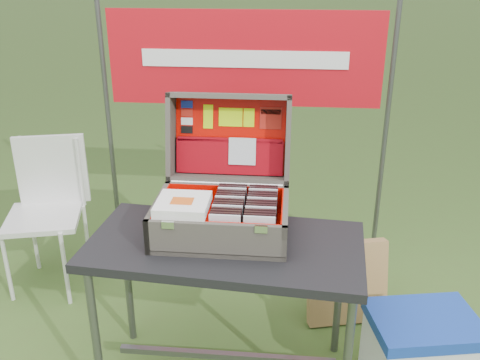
# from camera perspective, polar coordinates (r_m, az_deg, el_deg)

# --- Properties ---
(table) EXTENTS (1.21, 0.68, 0.73)m
(table) POSITION_cam_1_polar(r_m,az_deg,el_deg) (2.48, -1.51, -13.96)
(table) COLOR black
(table) RESTS_ON ground
(table_top) EXTENTS (1.21, 0.68, 0.04)m
(table_top) POSITION_cam_1_polar(r_m,az_deg,el_deg) (2.29, -1.60, -7.06)
(table_top) COLOR black
(table_top) RESTS_ON ground
(table_leg_fl) EXTENTS (0.04, 0.04, 0.69)m
(table_leg_fl) POSITION_cam_1_polar(r_m,az_deg,el_deg) (2.43, -15.07, -16.43)
(table_leg_fl) COLOR #59595B
(table_leg_fl) RESTS_ON ground
(table_leg_fr) EXTENTS (0.04, 0.04, 0.69)m
(table_leg_fr) POSITION_cam_1_polar(r_m,az_deg,el_deg) (2.32, 11.38, -18.26)
(table_leg_fr) COLOR #59595B
(table_leg_fr) RESTS_ON ground
(table_leg_bl) EXTENTS (0.04, 0.04, 0.69)m
(table_leg_bl) POSITION_cam_1_polar(r_m,az_deg,el_deg) (2.78, -11.85, -10.54)
(table_leg_bl) COLOR #59595B
(table_leg_bl) RESTS_ON ground
(table_leg_br) EXTENTS (0.04, 0.04, 0.69)m
(table_leg_br) POSITION_cam_1_polar(r_m,az_deg,el_deg) (2.68, 10.50, -11.78)
(table_leg_br) COLOR #59595B
(table_leg_br) RESTS_ON ground
(table_brace) EXTENTS (1.02, 0.03, 0.03)m
(table_brace) POSITION_cam_1_polar(r_m,az_deg,el_deg) (2.64, -1.46, -18.21)
(table_brace) COLOR #59595B
(table_brace) RESTS_ON ground
(suitcase) EXTENTS (0.57, 0.57, 0.54)m
(suitcase) POSITION_cam_1_polar(r_m,az_deg,el_deg) (2.28, -1.90, 0.84)
(suitcase) COLOR #4E493E
(suitcase) RESTS_ON table
(suitcase_base_bottom) EXTENTS (0.57, 0.41, 0.02)m
(suitcase_base_bottom) POSITION_cam_1_polar(r_m,az_deg,el_deg) (2.34, -2.00, -5.57)
(suitcase_base_bottom) COLOR #4E493E
(suitcase_base_bottom) RESTS_ON table_top
(suitcase_base_wall_front) EXTENTS (0.57, 0.02, 0.15)m
(suitcase_base_wall_front) POSITION_cam_1_polar(r_m,az_deg,el_deg) (2.14, -2.69, -6.47)
(suitcase_base_wall_front) COLOR #4E493E
(suitcase_base_wall_front) RESTS_ON table_top
(suitcase_base_wall_back) EXTENTS (0.57, 0.02, 0.15)m
(suitcase_base_wall_back) POSITION_cam_1_polar(r_m,az_deg,el_deg) (2.48, -1.45, -2.12)
(suitcase_base_wall_back) COLOR #4E493E
(suitcase_base_wall_back) RESTS_ON table_top
(suitcase_base_wall_left) EXTENTS (0.02, 0.41, 0.15)m
(suitcase_base_wall_left) POSITION_cam_1_polar(r_m,az_deg,el_deg) (2.36, -8.69, -3.80)
(suitcase_base_wall_left) COLOR #4E493E
(suitcase_base_wall_left) RESTS_ON table_top
(suitcase_base_wall_right) EXTENTS (0.02, 0.41, 0.15)m
(suitcase_base_wall_right) POSITION_cam_1_polar(r_m,az_deg,el_deg) (2.29, 4.83, -4.43)
(suitcase_base_wall_right) COLOR #4E493E
(suitcase_base_wall_right) RESTS_ON table_top
(suitcase_liner_floor) EXTENTS (0.53, 0.36, 0.01)m
(suitcase_liner_floor) POSITION_cam_1_polar(r_m,az_deg,el_deg) (2.33, -2.01, -5.26)
(suitcase_liner_floor) COLOR #EF1300
(suitcase_liner_floor) RESTS_ON suitcase_base_bottom
(suitcase_latch_left) EXTENTS (0.05, 0.01, 0.03)m
(suitcase_latch_left) POSITION_cam_1_polar(r_m,az_deg,el_deg) (2.13, -7.70, -4.77)
(suitcase_latch_left) COLOR silver
(suitcase_latch_left) RESTS_ON suitcase_base_wall_front
(suitcase_latch_right) EXTENTS (0.05, 0.01, 0.03)m
(suitcase_latch_right) POSITION_cam_1_polar(r_m,az_deg,el_deg) (2.08, 2.27, -5.26)
(suitcase_latch_right) COLOR silver
(suitcase_latch_right) RESTS_ON suitcase_base_wall_front
(suitcase_hinge) EXTENTS (0.52, 0.02, 0.02)m
(suitcase_hinge) POSITION_cam_1_polar(r_m,az_deg,el_deg) (2.46, -1.44, -0.39)
(suitcase_hinge) COLOR silver
(suitcase_hinge) RESTS_ON suitcase_base_wall_back
(suitcase_lid_back) EXTENTS (0.57, 0.11, 0.40)m
(suitcase_lid_back) POSITION_cam_1_polar(r_m,az_deg,el_deg) (2.57, -0.99, 4.70)
(suitcase_lid_back) COLOR #4E493E
(suitcase_lid_back) RESTS_ON suitcase_base_wall_back
(suitcase_lid_rim_far) EXTENTS (0.57, 0.15, 0.05)m
(suitcase_lid_rim_far) POSITION_cam_1_polar(r_m,az_deg,el_deg) (2.49, -1.09, 8.97)
(suitcase_lid_rim_far) COLOR #4E493E
(suitcase_lid_rim_far) RESTS_ON suitcase_lid_back
(suitcase_lid_rim_near) EXTENTS (0.57, 0.15, 0.05)m
(suitcase_lid_rim_near) POSITION_cam_1_polar(r_m,az_deg,el_deg) (2.53, -1.23, 0.19)
(suitcase_lid_rim_near) COLOR #4E493E
(suitcase_lid_rim_near) RESTS_ON suitcase_lid_back
(suitcase_lid_rim_left) EXTENTS (0.02, 0.24, 0.43)m
(suitcase_lid_rim_left) POSITION_cam_1_polar(r_m,az_deg,el_deg) (2.55, -7.33, 4.69)
(suitcase_lid_rim_left) COLOR #4E493E
(suitcase_lid_rim_left) RESTS_ON suitcase_lid_back
(suitcase_lid_rim_right) EXTENTS (0.02, 0.24, 0.43)m
(suitcase_lid_rim_right) POSITION_cam_1_polar(r_m,az_deg,el_deg) (2.49, 5.17, 4.33)
(suitcase_lid_rim_right) COLOR #4E493E
(suitcase_lid_rim_right) RESTS_ON suitcase_lid_back
(suitcase_lid_liner) EXTENTS (0.52, 0.08, 0.35)m
(suitcase_lid_liner) POSITION_cam_1_polar(r_m,az_deg,el_deg) (2.55, -1.03, 4.66)
(suitcase_lid_liner) COLOR #EF1300
(suitcase_lid_liner) RESTS_ON suitcase_lid_back
(suitcase_liner_wall_front) EXTENTS (0.53, 0.01, 0.13)m
(suitcase_liner_wall_front) POSITION_cam_1_polar(r_m,az_deg,el_deg) (2.15, -2.65, -6.03)
(suitcase_liner_wall_front) COLOR #EF1300
(suitcase_liner_wall_front) RESTS_ON suitcase_base_bottom
(suitcase_liner_wall_back) EXTENTS (0.53, 0.01, 0.13)m
(suitcase_liner_wall_back) POSITION_cam_1_polar(r_m,az_deg,el_deg) (2.46, -1.49, -2.03)
(suitcase_liner_wall_back) COLOR #EF1300
(suitcase_liner_wall_back) RESTS_ON suitcase_base_bottom
(suitcase_liner_wall_left) EXTENTS (0.01, 0.36, 0.13)m
(suitcase_liner_wall_left) POSITION_cam_1_polar(r_m,az_deg,el_deg) (2.35, -8.36, -3.57)
(suitcase_liner_wall_left) COLOR #EF1300
(suitcase_liner_wall_left) RESTS_ON suitcase_base_bottom
(suitcase_liner_wall_right) EXTENTS (0.01, 0.36, 0.13)m
(suitcase_liner_wall_right) POSITION_cam_1_polar(r_m,az_deg,el_deg) (2.29, 4.48, -4.16)
(suitcase_liner_wall_right) COLOR #EF1300
(suitcase_liner_wall_right) RESTS_ON suitcase_base_bottom
(suitcase_lid_pocket) EXTENTS (0.51, 0.07, 0.17)m
(suitcase_lid_pocket) POSITION_cam_1_polar(r_m,az_deg,el_deg) (2.55, -1.11, 2.49)
(suitcase_lid_pocket) COLOR maroon
(suitcase_lid_pocket) RESTS_ON suitcase_lid_liner
(suitcase_pocket_edge) EXTENTS (0.50, 0.02, 0.02)m
(suitcase_pocket_edge) POSITION_cam_1_polar(r_m,az_deg,el_deg) (2.53, -1.10, 4.30)
(suitcase_pocket_edge) COLOR maroon
(suitcase_pocket_edge) RESTS_ON suitcase_lid_pocket
(suitcase_pocket_cd) EXTENTS (0.13, 0.04, 0.13)m
(suitcase_pocket_cd) POSITION_cam_1_polar(r_m,az_deg,el_deg) (2.52, 0.24, 3.08)
(suitcase_pocket_cd) COLOR silver
(suitcase_pocket_cd) RESTS_ON suitcase_lid_pocket
(lid_sticker_cc_a) EXTENTS (0.06, 0.01, 0.03)m
(lid_sticker_cc_a) POSITION_cam_1_polar(r_m,az_deg,el_deg) (2.57, -5.69, 8.03)
(lid_sticker_cc_a) COLOR #1933B2
(lid_sticker_cc_a) RESTS_ON suitcase_lid_liner
(lid_sticker_cc_b) EXTENTS (0.06, 0.01, 0.03)m
(lid_sticker_cc_b) POSITION_cam_1_polar(r_m,az_deg,el_deg) (2.57, -5.69, 7.14)
(lid_sticker_cc_b) COLOR #A91D12
(lid_sticker_cc_b) RESTS_ON suitcase_lid_liner
(lid_sticker_cc_c) EXTENTS (0.06, 0.01, 0.03)m
(lid_sticker_cc_c) POSITION_cam_1_polar(r_m,az_deg,el_deg) (2.57, -5.69, 6.25)
(lid_sticker_cc_c) COLOR white
(lid_sticker_cc_c) RESTS_ON suitcase_lid_liner
(lid_sticker_cc_d) EXTENTS (0.06, 0.01, 0.03)m
(lid_sticker_cc_d) POSITION_cam_1_polar(r_m,az_deg,el_deg) (2.58, -5.69, 5.37)
(lid_sticker_cc_d) COLOR black
(lid_sticker_cc_d) RESTS_ON suitcase_lid_liner
(lid_card_neon_tall) EXTENTS (0.05, 0.03, 0.11)m
(lid_card_neon_tall) POSITION_cam_1_polar(r_m,az_deg,el_deg) (2.55, -3.42, 6.77)
(lid_card_neon_tall) COLOR #BFF208
(lid_card_neon_tall) RESTS_ON suitcase_lid_liner
(lid_card_neon_main) EXTENTS (0.11, 0.02, 0.09)m
(lid_card_neon_main) POSITION_cam_1_polar(r_m,az_deg,el_deg) (2.54, -1.01, 6.71)
(lid_card_neon_main) COLOR #BFF208
(lid_card_neon_main) RESTS_ON suitcase_lid_liner
(lid_card_neon_small) EXTENTS (0.05, 0.02, 0.09)m
(lid_card_neon_small) POSITION_cam_1_polar(r_m,az_deg,el_deg) (2.53, 0.96, 6.66)
(lid_card_neon_small) COLOR #BFF208
(lid_card_neon_small) RESTS_ON suitcase_lid_liner
(lid_sticker_band) EXTENTS (0.10, 0.02, 0.10)m
(lid_sticker_band) POSITION_cam_1_polar(r_m,az_deg,el_deg) (2.53, 3.29, 6.59)
(lid_sticker_band) COLOR #A91D12
(lid_sticker_band) RESTS_ON suitcase_lid_liner
(lid_sticker_band_bar) EXTENTS (0.09, 0.01, 0.02)m
(lid_sticker_band_bar) POSITION_cam_1_polar(r_m,az_deg,el_deg) (2.52, 3.31, 7.27)
(lid_sticker_band_bar) COLOR black
(lid_sticker_band_bar) RESTS_ON suitcase_lid_liner
(cd_left_0) EXTENTS (0.13, 0.01, 0.15)m
(cd_left_0) POSITION_cam_1_polar(r_m,az_deg,el_deg) (2.16, -1.63, -5.49)
(cd_left_0) COLOR silver
(cd_left_0) RESTS_ON suitcase_liner_floor
(cd_left_1) EXTENTS (0.13, 0.01, 0.15)m
(cd_left_1) POSITION_cam_1_polar(r_m,az_deg,el_deg) (2.18, -1.55, -5.21)
(cd_left_1) COLOR black
(cd_left_1) RESTS_ON suitcase_liner_floor
(cd_left_2) EXTENTS (0.13, 0.01, 0.15)m
(cd_left_2) POSITION_cam_1_polar(r_m,az_deg,el_deg) (2.19, -1.48, -4.93)
(cd_left_2) COLOR black
(cd_left_2) RESTS_ON suitcase_liner_floor
(cd_left_3) EXTENTS (0.13, 0.01, 0.15)m
(cd_left_3) POSITION_cam_1_polar(r_m,az_deg,el_deg) (2.21, -1.41, -4.66)
(cd_left_3) COLOR black
(cd_left_3) RESTS_ON suitcase_liner_floor
(cd_left_4) EXTENTS (0.13, 0.01, 0.15)m
(cd_left_4) POSITION_cam_1_polar(r_m,az_deg,el_deg) (2.23, -1.34, -4.40)
(cd_left_4) COLOR silver
(cd_left_4) RESTS_ON suitcase_liner_floor
(cd_left_5) EXTENTS (0.13, 0.01, 0.15)m
(cd_left_5) POSITION_cam_1_polar(r_m,az_deg,el_deg) (2.25, -1.28, -4.14)
(cd_left_5) COLOR black
(cd_left_5) RESTS_ON suitcase_liner_floor
(cd_left_6) EXTENTS (0.13, 0.01, 0.15)m
(cd_left_6) POSITION_cam_1_polar(r_m,az_deg,el_deg) (2.27, -1.21, -3.88)
(cd_left_6) COLOR black
(cd_left_6) RESTS_ON suitcase_liner_floor
(cd_left_7) EXTENTS (0.13, 0.01, 0.15)m
(cd_left_7) POSITION_cam_1_polar(r_m,az_deg,el_deg) (2.29, -1.14, -3.63)
(cd_left_7) COLOR black
(cd_left_7) RESTS_ON suitcase_liner_floor
(cd_left_8) EXTENTS (0.13, 0.01, 0.15)m
(cd_left_8) POSITION_cam_1_polar(r_m,az_deg,el_deg) (2.31, -1.08, -3.38)
(cd_left_8) COLOR silver
(cd_left_8) RESTS_ON suitcase_liner_floor
(cd_left_9) EXTENTS (0.13, 0.01, 0.15)m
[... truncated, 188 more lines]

